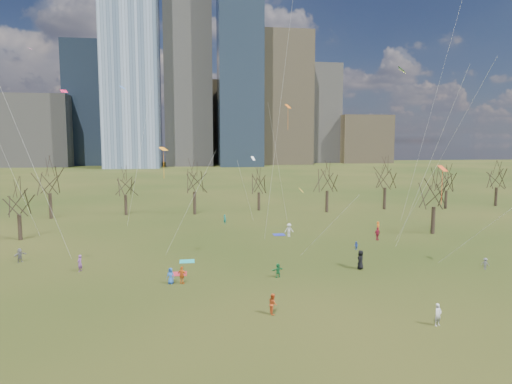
{
  "coord_description": "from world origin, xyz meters",
  "views": [
    {
      "loc": [
        -7.63,
        -40.91,
        13.01
      ],
      "look_at": [
        0.0,
        12.0,
        7.0
      ],
      "focal_mm": 32.0,
      "sensor_mm": 36.0,
      "label": 1
    }
  ],
  "objects": [
    {
      "name": "blanket_navy",
      "position": [
        4.45,
        20.38,
        0.01
      ],
      "size": [
        1.6,
        1.5,
        0.03
      ],
      "primitive_type": "cube",
      "color": "#232DA7",
      "rests_on": "ground"
    },
    {
      "name": "person_1",
      "position": [
        9.53,
        -12.06,
        0.8
      ],
      "size": [
        0.68,
        0.56,
        1.6
      ],
      "primitive_type": "imported",
      "rotation": [
        0.0,
        0.0,
        0.35
      ],
      "color": "silver",
      "rests_on": "ground"
    },
    {
      "name": "person_4",
      "position": [
        -8.54,
        0.07,
        0.82
      ],
      "size": [
        1.03,
        0.85,
        1.65
      ],
      "primitive_type": "imported",
      "rotation": [
        0.0,
        0.0,
        2.58
      ],
      "color": "#D15B17",
      "rests_on": "ground"
    },
    {
      "name": "person_9",
      "position": [
        5.57,
        19.03,
        0.91
      ],
      "size": [
        1.24,
        0.79,
        1.83
      ],
      "primitive_type": "imported",
      "rotation": [
        0.0,
        0.0,
        6.18
      ],
      "color": "silver",
      "rests_on": "ground"
    },
    {
      "name": "blanket_teal",
      "position": [
        -8.15,
        7.93,
        0.01
      ],
      "size": [
        1.6,
        1.5,
        0.03
      ],
      "primitive_type": "cube",
      "color": "teal",
      "rests_on": "ground"
    },
    {
      "name": "person_5",
      "position": [
        0.51,
        0.83,
        0.68
      ],
      "size": [
        1.32,
        0.86,
        1.36
      ],
      "primitive_type": "imported",
      "rotation": [
        0.0,
        0.0,
        3.54
      ],
      "color": "#197439",
      "rests_on": "ground"
    },
    {
      "name": "bare_tree_row",
      "position": [
        -0.09,
        37.22,
        6.12
      ],
      "size": [
        113.04,
        29.8,
        9.5
      ],
      "color": "black",
      "rests_on": "ground"
    },
    {
      "name": "downtown_skyline",
      "position": [
        -2.43,
        210.64,
        39.01
      ],
      "size": [
        212.5,
        78.0,
        118.0
      ],
      "color": "slate",
      "rests_on": "ground"
    },
    {
      "name": "person_2",
      "position": [
        -1.63,
        -8.24,
        0.79
      ],
      "size": [
        0.64,
        0.8,
        1.58
      ],
      "primitive_type": "imported",
      "rotation": [
        0.0,
        0.0,
        1.62
      ],
      "color": "#C74D1C",
      "rests_on": "ground"
    },
    {
      "name": "person_8",
      "position": [
        11.89,
        10.33,
        0.51
      ],
      "size": [
        0.58,
        0.63,
        1.03
      ],
      "primitive_type": "imported",
      "rotation": [
        0.0,
        0.0,
        5.23
      ],
      "color": "#2743AA",
      "rests_on": "ground"
    },
    {
      "name": "person_10",
      "position": [
        16.61,
        15.16,
        0.85
      ],
      "size": [
        1.08,
        0.78,
        1.71
      ],
      "primitive_type": "imported",
      "rotation": [
        0.0,
        0.0,
        0.41
      ],
      "color": "maroon",
      "rests_on": "ground"
    },
    {
      "name": "person_3",
      "position": [
        21.9,
        0.48,
        0.6
      ],
      "size": [
        0.86,
        0.87,
        1.2
      ],
      "primitive_type": "imported",
      "rotation": [
        0.0,
        0.0,
        2.33
      ],
      "color": "slate",
      "rests_on": "ground"
    },
    {
      "name": "person_7",
      "position": [
        -18.74,
        5.63,
        0.85
      ],
      "size": [
        0.59,
        0.72,
        1.7
      ],
      "primitive_type": "imported",
      "rotation": [
        0.0,
        0.0,
        4.37
      ],
      "color": "#824993",
      "rests_on": "ground"
    },
    {
      "name": "ground",
      "position": [
        0.0,
        0.0,
        0.0
      ],
      "size": [
        500.0,
        500.0,
        0.0
      ],
      "primitive_type": "plane",
      "color": "black",
      "rests_on": "ground"
    },
    {
      "name": "person_11",
      "position": [
        -25.95,
        10.13,
        0.77
      ],
      "size": [
        1.27,
        1.39,
        1.54
      ],
      "primitive_type": "imported",
      "rotation": [
        0.0,
        0.0,
        0.87
      ],
      "color": "slate",
      "rests_on": "ground"
    },
    {
      "name": "person_6",
      "position": [
        9.37,
        2.4,
        0.98
      ],
      "size": [
        1.08,
        1.14,
        1.95
      ],
      "primitive_type": "imported",
      "rotation": [
        0.0,
        0.0,
        4.06
      ],
      "color": "black",
      "rests_on": "ground"
    },
    {
      "name": "kites_airborne",
      "position": [
        3.85,
        10.69,
        13.78
      ],
      "size": [
        59.78,
        35.54,
        34.0
      ],
      "color": "orange",
      "rests_on": "ground"
    },
    {
      "name": "person_12",
      "position": [
        19.15,
        20.93,
        0.7
      ],
      "size": [
        0.53,
        0.74,
        1.4
      ],
      "primitive_type": "imported",
      "rotation": [
        0.0,
        0.0,
        1.44
      ],
      "color": "orange",
      "rests_on": "ground"
    },
    {
      "name": "person_13",
      "position": [
        -2.4,
        29.91,
        0.73
      ],
      "size": [
        0.61,
        0.64,
        1.47
      ],
      "primitive_type": "imported",
      "rotation": [
        0.0,
        0.0,
        2.27
      ],
      "color": "#1B7D70",
      "rests_on": "ground"
    },
    {
      "name": "blanket_crimson",
      "position": [
        -8.93,
        3.32,
        0.01
      ],
      "size": [
        1.6,
        1.5,
        0.03
      ],
      "primitive_type": "cube",
      "color": "#B3232F",
      "rests_on": "ground"
    },
    {
      "name": "person_0",
      "position": [
        -9.58,
        0.26,
        0.75
      ],
      "size": [
        0.85,
        0.69,
        1.5
      ],
      "primitive_type": "imported",
      "rotation": [
        0.0,
        0.0,
        5.95
      ],
      "color": "#2556A2",
      "rests_on": "ground"
    }
  ]
}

